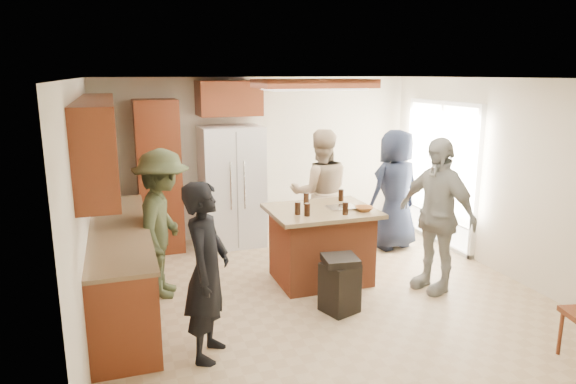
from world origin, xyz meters
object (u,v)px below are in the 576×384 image
object	(u,v)px
person_side_right	(436,215)
trash_bin	(340,284)
person_behind_left	(320,193)
person_counter	(163,224)
kitchen_island	(321,244)
refrigerator	(232,186)
person_behind_right	(395,190)
person_front_left	(207,271)

from	to	relation	value
person_side_right	trash_bin	bearing A→B (deg)	-96.98
person_behind_left	person_counter	bearing A→B (deg)	29.96
person_side_right	kitchen_island	distance (m)	1.43
person_behind_left	trash_bin	world-z (taller)	person_behind_left
person_side_right	refrigerator	distance (m)	3.09
person_side_right	trash_bin	distance (m)	1.47
person_side_right	trash_bin	xyz separation A→B (m)	(-1.32, -0.21, -0.60)
person_counter	kitchen_island	world-z (taller)	person_counter
person_behind_right	refrigerator	size ratio (longest dim) A/B	0.98
kitchen_island	person_behind_left	bearing A→B (deg)	68.45
person_front_left	kitchen_island	bearing A→B (deg)	-25.81
person_front_left	refrigerator	world-z (taller)	refrigerator
trash_bin	person_behind_left	bearing A→B (deg)	74.41
person_front_left	person_behind_right	distance (m)	3.81
person_behind_left	trash_bin	bearing A→B (deg)	86.00
person_counter	kitchen_island	distance (m)	1.94
person_side_right	person_counter	xyz separation A→B (m)	(-3.07, 0.86, -0.06)
refrigerator	person_behind_right	bearing A→B (deg)	-22.89
person_front_left	person_behind_left	bearing A→B (deg)	-16.27
person_counter	trash_bin	xyz separation A→B (m)	(1.75, -1.07, -0.55)
person_behind_left	person_counter	size ratio (longest dim) A/B	1.04
person_side_right	person_counter	world-z (taller)	person_side_right
refrigerator	trash_bin	bearing A→B (deg)	-77.35
person_front_left	person_behind_right	bearing A→B (deg)	-30.38
person_behind_left	person_side_right	size ratio (longest dim) A/B	0.98
refrigerator	trash_bin	world-z (taller)	refrigerator
person_side_right	refrigerator	bearing A→B (deg)	-157.78
person_behind_left	kitchen_island	world-z (taller)	person_behind_left
person_behind_right	person_counter	bearing A→B (deg)	-1.30
person_behind_right	trash_bin	xyz separation A→B (m)	(-1.64, -1.70, -0.57)
person_front_left	trash_bin	bearing A→B (deg)	-48.21
kitchen_island	trash_bin	bearing A→B (deg)	-98.79
person_side_right	refrigerator	size ratio (longest dim) A/B	1.03
person_front_left	trash_bin	world-z (taller)	person_front_left
kitchen_island	refrigerator	bearing A→B (deg)	112.44
person_counter	refrigerator	world-z (taller)	refrigerator
kitchen_island	person_side_right	bearing A→B (deg)	-29.50
person_behind_left	person_side_right	xyz separation A→B (m)	(0.81, -1.61, 0.02)
kitchen_island	trash_bin	xyz separation A→B (m)	(-0.14, -0.88, -0.16)
person_behind_left	person_counter	xyz separation A→B (m)	(-2.26, -0.75, -0.04)
person_front_left	trash_bin	distance (m)	1.65
person_front_left	person_counter	world-z (taller)	person_counter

